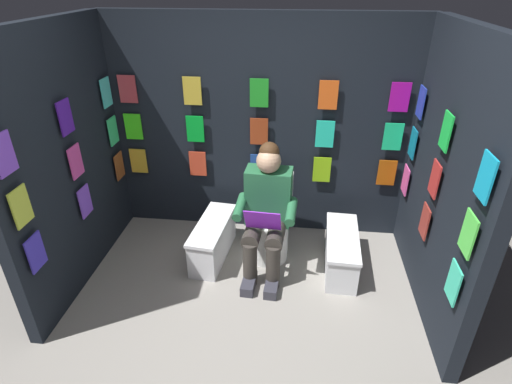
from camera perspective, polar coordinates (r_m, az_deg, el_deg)
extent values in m
plane|color=gray|center=(3.11, -3.31, -22.87)|extent=(30.00, 30.00, 0.00)
cube|color=black|center=(3.97, 0.56, 8.74)|extent=(2.95, 0.10, 2.15)
cube|color=gold|center=(4.33, -16.24, 4.23)|extent=(0.17, 0.01, 0.26)
cube|color=red|center=(4.14, -8.21, 3.97)|extent=(0.17, 0.01, 0.26)
cube|color=#1F4495|center=(4.03, 0.41, 3.60)|extent=(0.17, 0.01, 0.26)
cube|color=#84C111|center=(4.02, 9.27, 3.13)|extent=(0.17, 0.01, 0.26)
cube|color=#AB4B0B|center=(4.11, 17.96, 2.60)|extent=(0.17, 0.01, 0.26)
cube|color=#40E61C|center=(4.20, -16.92, 8.82)|extent=(0.17, 0.01, 0.26)
cube|color=#09A72A|center=(4.00, -8.58, 8.78)|extent=(0.17, 0.01, 0.26)
cube|color=#9A3718|center=(3.89, 0.43, 8.53)|extent=(0.17, 0.01, 0.26)
cube|color=#1FD7B1|center=(3.88, 9.69, 8.05)|extent=(0.17, 0.01, 0.26)
cube|color=#19CE7A|center=(3.97, 18.76, 7.39)|extent=(0.17, 0.01, 0.26)
cube|color=#B83942|center=(4.09, -17.67, 13.67)|extent=(0.17, 0.01, 0.26)
cube|color=gold|center=(3.89, -8.98, 13.90)|extent=(0.17, 0.01, 0.26)
cube|color=#1C9223|center=(3.78, 0.45, 13.79)|extent=(0.17, 0.01, 0.26)
cube|color=#EB5819|center=(3.77, 10.16, 13.31)|extent=(0.17, 0.01, 0.26)
cube|color=#A70F91|center=(3.86, 19.63, 12.49)|extent=(0.17, 0.01, 0.26)
cube|color=black|center=(3.28, 25.26, 1.35)|extent=(0.10, 1.77, 2.15)
cube|color=#EA509F|center=(4.02, 20.33, 1.59)|extent=(0.01, 0.17, 0.26)
cube|color=#A23329|center=(3.42, 22.70, -3.83)|extent=(0.01, 0.17, 0.26)
cube|color=#3DE4B4|center=(2.87, 26.08, -11.43)|extent=(0.01, 0.17, 0.26)
cube|color=#117399|center=(3.88, 21.25, 6.46)|extent=(0.01, 0.17, 0.26)
cube|color=red|center=(3.25, 23.91, 1.68)|extent=(0.01, 0.17, 0.26)
cube|color=#55E94C|center=(2.67, 27.77, -5.27)|extent=(0.01, 0.17, 0.26)
cube|color=#263BB4|center=(3.76, 22.25, 11.64)|extent=(0.01, 0.17, 0.26)
cube|color=green|center=(3.12, 25.25, 7.74)|extent=(0.01, 0.17, 0.26)
cube|color=#15AAD9|center=(2.50, 29.67, 1.81)|extent=(0.01, 0.17, 0.26)
cube|color=black|center=(3.61, -25.21, 3.75)|extent=(0.10, 1.77, 2.15)
cube|color=#3F32C3|center=(3.22, -28.63, -7.49)|extent=(0.01, 0.17, 0.26)
cube|color=#854CEA|center=(3.72, -22.96, -1.22)|extent=(0.01, 0.17, 0.26)
cube|color=brown|center=(4.27, -18.73, 3.51)|extent=(0.01, 0.17, 0.26)
cube|color=#BFCF3D|center=(3.04, -30.24, -1.80)|extent=(0.01, 0.17, 0.26)
cube|color=#DA45A0|center=(3.56, -24.08, 3.95)|extent=(0.01, 0.17, 0.26)
cube|color=#3AD782|center=(4.14, -19.53, 8.13)|extent=(0.01, 0.17, 0.26)
cube|color=#7841CE|center=(2.89, -32.02, 4.53)|extent=(0.01, 0.17, 0.26)
cube|color=#4A1AA0|center=(3.44, -25.31, 9.53)|extent=(0.01, 0.17, 0.26)
cube|color=#46DACF|center=(4.03, -20.39, 13.03)|extent=(0.01, 0.17, 0.26)
cylinder|color=white|center=(3.86, 1.71, -6.65)|extent=(0.38, 0.38, 0.40)
cylinder|color=white|center=(3.74, 1.76, -4.00)|extent=(0.41, 0.41, 0.02)
cube|color=white|center=(3.87, 2.34, 0.15)|extent=(0.39, 0.20, 0.36)
cylinder|color=white|center=(3.80, 2.16, -0.49)|extent=(0.39, 0.09, 0.39)
cube|color=#286B42|center=(3.57, 1.78, -0.59)|extent=(0.41, 0.24, 0.52)
sphere|color=tan|center=(3.39, 1.80, 4.40)|extent=(0.21, 0.21, 0.21)
sphere|color=#472D19|center=(3.39, 1.89, 5.66)|extent=(0.17, 0.17, 0.17)
cylinder|color=#38332D|center=(3.52, 2.87, -5.77)|extent=(0.17, 0.41, 0.15)
cylinder|color=#38332D|center=(3.55, -0.35, -5.47)|extent=(0.17, 0.41, 0.15)
cylinder|color=#38332D|center=(3.52, 2.41, -10.46)|extent=(0.12, 0.12, 0.42)
cylinder|color=#38332D|center=(3.54, -0.85, -10.13)|extent=(0.12, 0.12, 0.42)
cube|color=#33333D|center=(3.58, 2.22, -13.14)|extent=(0.12, 0.27, 0.09)
cube|color=#33333D|center=(3.60, -1.01, -12.78)|extent=(0.12, 0.27, 0.09)
cylinder|color=#286B42|center=(3.41, 5.01, -2.73)|extent=(0.10, 0.31, 0.13)
cylinder|color=#286B42|center=(3.47, -2.25, -2.10)|extent=(0.10, 0.31, 0.13)
cube|color=purple|center=(3.31, 0.93, -4.06)|extent=(0.31, 0.15, 0.23)
cube|color=silver|center=(3.90, -6.10, -6.91)|extent=(0.32, 0.76, 0.34)
cube|color=white|center=(3.79, -6.24, -4.61)|extent=(0.34, 0.79, 0.03)
cube|color=silver|center=(3.82, 11.90, -8.45)|extent=(0.30, 0.76, 0.32)
cube|color=white|center=(3.72, 12.17, -6.28)|extent=(0.31, 0.79, 0.03)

